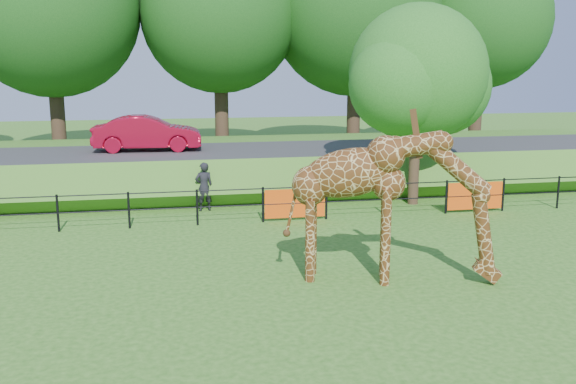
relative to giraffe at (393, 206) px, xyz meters
name	(u,v)px	position (x,y,z in m)	size (l,w,h in m)	color
ground	(221,334)	(-4.03, -2.18, -1.71)	(90.00, 90.00, 0.00)	#2C6318
giraffe	(393,206)	(0.00, 0.00, 0.00)	(4.80, 0.88, 3.43)	#512B10
perimeter_fence	(197,207)	(-4.03, 5.82, -1.16)	(28.07, 0.10, 1.10)	black
embankment	(188,165)	(-4.03, 13.32, -1.06)	(40.00, 9.00, 1.30)	#2C6318
road	(189,153)	(-4.03, 11.82, -0.35)	(40.00, 5.00, 0.12)	#2C2C2F
car_red	(147,133)	(-5.59, 12.37, 0.39)	(1.45, 4.15, 1.37)	#B50C29
visitor	(204,187)	(-3.71, 7.70, -0.90)	(0.59, 0.39, 1.62)	black
tree_east	(420,79)	(3.56, 7.45, 2.57)	(5.40, 4.71, 6.76)	#352618
bg_tree_line	(217,13)	(-2.14, 19.82, 5.48)	(37.30, 8.80, 11.82)	#352618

